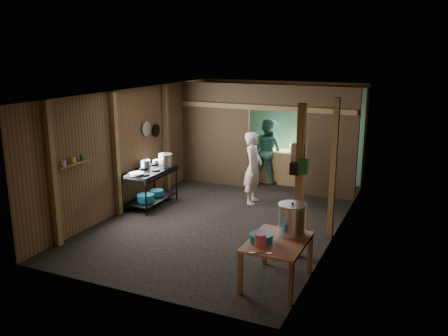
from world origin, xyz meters
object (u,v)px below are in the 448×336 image
at_px(prep_table, 277,262).
at_px(stock_pot, 292,220).
at_px(pink_bucket, 260,240).
at_px(cook, 253,168).
at_px(yellow_tub, 297,148).
at_px(gas_range, 150,188).
at_px(stove_pot_large, 165,161).

height_order(prep_table, stock_pot, stock_pot).
bearing_deg(pink_bucket, cook, 112.29).
bearing_deg(yellow_tub, gas_range, -130.06).
bearing_deg(pink_bucket, yellow_tub, 100.57).
height_order(stock_pot, pink_bucket, stock_pot).
xyz_separation_m(prep_table, yellow_tub, (-1.20, 5.29, 0.61)).
bearing_deg(gas_range, pink_bucket, -36.31).
relative_size(prep_table, stove_pot_large, 3.62).
height_order(stock_pot, cook, cook).
relative_size(gas_range, stock_pot, 2.73).
distance_m(prep_table, stock_pot, 0.67).
xyz_separation_m(prep_table, pink_bucket, (-0.16, -0.31, 0.44)).
xyz_separation_m(pink_bucket, cook, (-1.52, 3.71, 0.04)).
height_order(stove_pot_large, stock_pot, stock_pot).
relative_size(pink_bucket, cook, 0.12).
bearing_deg(stock_pot, stove_pot_large, 146.98).
bearing_deg(pink_bucket, stove_pot_large, 138.40).
bearing_deg(cook, stove_pot_large, 105.44).
height_order(gas_range, cook, cook).
bearing_deg(prep_table, gas_range, 148.16).
xyz_separation_m(gas_range, stove_pot_large, (0.17, 0.39, 0.55)).
bearing_deg(prep_table, stove_pot_large, 142.70).
bearing_deg(stock_pot, pink_bucket, -114.11).
height_order(yellow_tub, cook, cook).
bearing_deg(pink_bucket, stock_pot, 65.89).
relative_size(stock_pot, yellow_tub, 1.44).
bearing_deg(stock_pot, gas_range, 152.59).
xyz_separation_m(stove_pot_large, cook, (1.86, 0.71, -0.14)).
height_order(prep_table, pink_bucket, pink_bucket).
bearing_deg(cook, yellow_tub, -19.73).
distance_m(stock_pot, cook, 3.58).
xyz_separation_m(pink_bucket, yellow_tub, (-1.04, 5.59, 0.17)).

